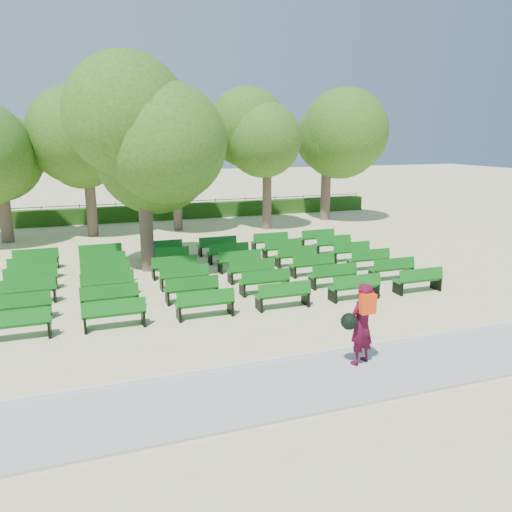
% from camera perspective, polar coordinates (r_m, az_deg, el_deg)
% --- Properties ---
extents(ground, '(120.00, 120.00, 0.00)m').
position_cam_1_polar(ground, '(17.08, -1.78, -2.91)').
color(ground, beige).
extents(paving, '(30.00, 2.20, 0.06)m').
position_cam_1_polar(paving, '(10.74, 10.75, -13.24)').
color(paving, '#AAABA6').
rests_on(paving, ground).
extents(curb, '(30.00, 0.12, 0.10)m').
position_cam_1_polar(curb, '(11.63, 7.87, -10.84)').
color(curb, silver).
rests_on(curb, ground).
extents(hedge, '(26.00, 0.70, 0.90)m').
position_cam_1_polar(hedge, '(30.35, -9.94, 4.99)').
color(hedge, '#224B13').
rests_on(hedge, ground).
extents(fence, '(26.00, 0.10, 1.02)m').
position_cam_1_polar(fence, '(30.81, -10.04, 4.26)').
color(fence, black).
rests_on(fence, ground).
extents(tree_line, '(21.80, 6.80, 7.04)m').
position_cam_1_polar(tree_line, '(26.54, -8.42, 2.86)').
color(tree_line, '#39691C').
rests_on(tree_line, ground).
extents(bench_array, '(1.59, 0.50, 1.01)m').
position_cam_1_polar(bench_array, '(17.37, -5.05, -2.39)').
color(bench_array, '#126A17').
rests_on(bench_array, ground).
extents(tree_among, '(4.70, 4.70, 6.76)m').
position_cam_1_polar(tree_among, '(18.30, -12.91, 12.54)').
color(tree_among, brown).
rests_on(tree_among, ground).
extents(person, '(0.89, 0.64, 1.79)m').
position_cam_1_polar(person, '(10.86, 11.87, -7.49)').
color(person, '#4A0A21').
rests_on(person, ground).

